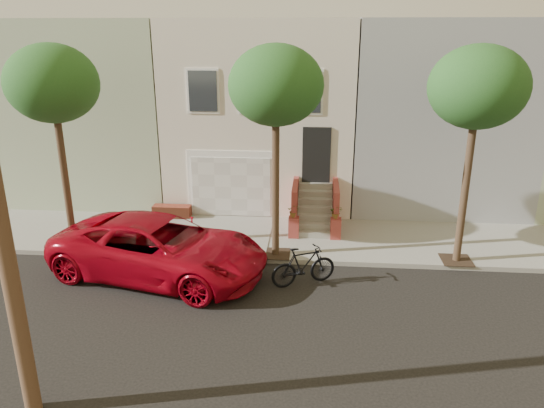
{
  "coord_description": "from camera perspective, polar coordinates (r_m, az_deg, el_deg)",
  "views": [
    {
      "loc": [
        2.13,
        -10.67,
        6.77
      ],
      "look_at": [
        0.97,
        3.0,
        2.1
      ],
      "focal_mm": 33.85,
      "sensor_mm": 36.0,
      "label": 1
    }
  ],
  "objects": [
    {
      "name": "ground",
      "position": [
        12.81,
        -5.6,
        -13.18
      ],
      "size": [
        90.0,
        90.0,
        0.0
      ],
      "primitive_type": "plane",
      "color": "black",
      "rests_on": "ground"
    },
    {
      "name": "sidewalk",
      "position": [
        17.49,
        -2.52,
        -3.71
      ],
      "size": [
        40.0,
        3.7,
        0.15
      ],
      "primitive_type": "cube",
      "color": "gray",
      "rests_on": "ground"
    },
    {
      "name": "house_row",
      "position": [
        22.18,
        -0.71,
        10.71
      ],
      "size": [
        33.1,
        11.7,
        7.0
      ],
      "color": "beige",
      "rests_on": "sidewalk"
    },
    {
      "name": "tree_left",
      "position": [
        16.52,
        -23.22,
        12.08
      ],
      "size": [
        2.7,
        2.57,
        6.3
      ],
      "color": "#2D2116",
      "rests_on": "sidewalk"
    },
    {
      "name": "tree_mid",
      "position": [
        14.69,
        0.43,
        12.9
      ],
      "size": [
        2.7,
        2.57,
        6.3
      ],
      "color": "#2D2116",
      "rests_on": "sidewalk"
    },
    {
      "name": "tree_right",
      "position": [
        15.29,
        21.93,
        11.81
      ],
      "size": [
        2.7,
        2.57,
        6.3
      ],
      "color": "#2D2116",
      "rests_on": "sidewalk"
    },
    {
      "name": "pickup_truck",
      "position": [
        15.03,
        -12.37,
        -4.8
      ],
      "size": [
        6.7,
        4.23,
        1.72
      ],
      "primitive_type": "imported",
      "rotation": [
        0.0,
        0.0,
        1.33
      ],
      "color": "#9E0515",
      "rests_on": "ground"
    },
    {
      "name": "motorcycle",
      "position": [
        14.33,
        3.53,
        -6.86
      ],
      "size": [
        1.95,
        1.28,
        1.14
      ],
      "primitive_type": "imported",
      "rotation": [
        0.0,
        0.0,
        2.0
      ],
      "color": "black",
      "rests_on": "ground"
    }
  ]
}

